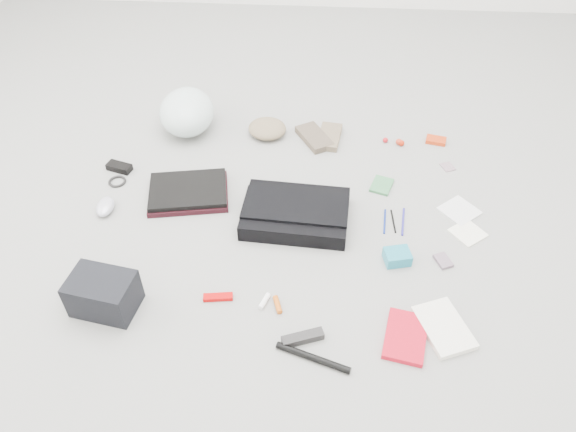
# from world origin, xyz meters

# --- Properties ---
(ground_plane) EXTENTS (4.00, 4.00, 0.00)m
(ground_plane) POSITION_xyz_m (0.00, 0.00, 0.00)
(ground_plane) COLOR gray
(messenger_bag) EXTENTS (0.42, 0.31, 0.07)m
(messenger_bag) POSITION_xyz_m (0.03, 0.03, 0.03)
(messenger_bag) COLOR black
(messenger_bag) RESTS_ON ground_plane
(bag_flap) EXTENTS (0.41, 0.21, 0.01)m
(bag_flap) POSITION_xyz_m (0.03, 0.03, 0.07)
(bag_flap) COLOR black
(bag_flap) RESTS_ON messenger_bag
(laptop_sleeve) EXTENTS (0.35, 0.29, 0.02)m
(laptop_sleeve) POSITION_xyz_m (-0.42, 0.14, 0.01)
(laptop_sleeve) COLOR black
(laptop_sleeve) RESTS_ON ground_plane
(laptop) EXTENTS (0.34, 0.27, 0.02)m
(laptop) POSITION_xyz_m (-0.42, 0.14, 0.03)
(laptop) COLOR black
(laptop) RESTS_ON laptop_sleeve
(bike_helmet) EXTENTS (0.28, 0.34, 0.19)m
(bike_helmet) POSITION_xyz_m (-0.50, 0.61, 0.09)
(bike_helmet) COLOR white
(bike_helmet) RESTS_ON ground_plane
(beanie) EXTENTS (0.23, 0.22, 0.06)m
(beanie) POSITION_xyz_m (-0.14, 0.59, 0.03)
(beanie) COLOR #7F6C50
(beanie) RESTS_ON ground_plane
(mitten_left) EXTENTS (0.19, 0.22, 0.03)m
(mitten_left) POSITION_xyz_m (0.08, 0.56, 0.01)
(mitten_left) COLOR brown
(mitten_left) RESTS_ON ground_plane
(mitten_right) EXTENTS (0.12, 0.20, 0.03)m
(mitten_right) POSITION_xyz_m (0.15, 0.57, 0.01)
(mitten_right) COLOR #72604A
(mitten_right) RESTS_ON ground_plane
(power_brick) EXTENTS (0.12, 0.08, 0.03)m
(power_brick) POSITION_xyz_m (-0.74, 0.29, 0.01)
(power_brick) COLOR black
(power_brick) RESTS_ON ground_plane
(cable_coil) EXTENTS (0.09, 0.09, 0.01)m
(cable_coil) POSITION_xyz_m (-0.73, 0.21, 0.01)
(cable_coil) COLOR black
(cable_coil) RESTS_ON ground_plane
(mouse) EXTENTS (0.07, 0.12, 0.04)m
(mouse) POSITION_xyz_m (-0.72, 0.04, 0.02)
(mouse) COLOR #B3B2C2
(mouse) RESTS_ON ground_plane
(camera_bag) EXTENTS (0.23, 0.18, 0.14)m
(camera_bag) POSITION_xyz_m (-0.58, -0.43, 0.07)
(camera_bag) COLOR black
(camera_bag) RESTS_ON ground_plane
(multitool) EXTENTS (0.10, 0.04, 0.02)m
(multitool) POSITION_xyz_m (-0.21, -0.37, 0.01)
(multitool) COLOR #AF0202
(multitool) RESTS_ON ground_plane
(toiletry_tube_white) EXTENTS (0.04, 0.07, 0.02)m
(toiletry_tube_white) POSITION_xyz_m (-0.05, -0.38, 0.01)
(toiletry_tube_white) COLOR white
(toiletry_tube_white) RESTS_ON ground_plane
(toiletry_tube_orange) EXTENTS (0.04, 0.07, 0.02)m
(toiletry_tube_orange) POSITION_xyz_m (-0.01, -0.39, 0.01)
(toiletry_tube_orange) COLOR #C15310
(toiletry_tube_orange) RESTS_ON ground_plane
(u_lock) EXTENTS (0.14, 0.08, 0.03)m
(u_lock) POSITION_xyz_m (0.08, -0.52, 0.01)
(u_lock) COLOR black
(u_lock) RESTS_ON ground_plane
(bike_pump) EXTENTS (0.24, 0.10, 0.02)m
(bike_pump) POSITION_xyz_m (0.12, -0.58, 0.01)
(bike_pump) COLOR black
(bike_pump) RESTS_ON ground_plane
(book_red) EXTENTS (0.16, 0.21, 0.02)m
(book_red) POSITION_xyz_m (0.41, -0.49, 0.01)
(book_red) COLOR red
(book_red) RESTS_ON ground_plane
(book_white) EXTENTS (0.20, 0.24, 0.02)m
(book_white) POSITION_xyz_m (0.53, -0.44, 0.01)
(book_white) COLOR white
(book_white) RESTS_ON ground_plane
(notepad) EXTENTS (0.11, 0.13, 0.01)m
(notepad) POSITION_xyz_m (0.37, 0.25, 0.01)
(notepad) COLOR #377244
(notepad) RESTS_ON ground_plane
(pen_blue) EXTENTS (0.02, 0.13, 0.01)m
(pen_blue) POSITION_xyz_m (0.37, 0.04, 0.00)
(pen_blue) COLOR navy
(pen_blue) RESTS_ON ground_plane
(pen_black) EXTENTS (0.02, 0.12, 0.01)m
(pen_black) POSITION_xyz_m (0.41, 0.05, 0.00)
(pen_black) COLOR black
(pen_black) RESTS_ON ground_plane
(pen_navy) EXTENTS (0.03, 0.15, 0.01)m
(pen_navy) POSITION_xyz_m (0.44, 0.05, 0.00)
(pen_navy) COLOR navy
(pen_navy) RESTS_ON ground_plane
(accordion_wallet) EXTENTS (0.10, 0.09, 0.05)m
(accordion_wallet) POSITION_xyz_m (0.40, -0.16, 0.02)
(accordion_wallet) COLOR teal
(accordion_wallet) RESTS_ON ground_plane
(card_deck) EXTENTS (0.07, 0.08, 0.01)m
(card_deck) POSITION_xyz_m (0.57, -0.15, 0.01)
(card_deck) COLOR slate
(card_deck) RESTS_ON ground_plane
(napkin_top) EXTENTS (0.18, 0.18, 0.01)m
(napkin_top) POSITION_xyz_m (0.67, 0.12, 0.00)
(napkin_top) COLOR silver
(napkin_top) RESTS_ON ground_plane
(napkin_bottom) EXTENTS (0.15, 0.15, 0.01)m
(napkin_bottom) POSITION_xyz_m (0.68, 0.00, 0.00)
(napkin_bottom) COLOR white
(napkin_bottom) RESTS_ON ground_plane
(lollipop_a) EXTENTS (0.03, 0.03, 0.02)m
(lollipop_a) POSITION_xyz_m (0.40, 0.56, 0.01)
(lollipop_a) COLOR #B4121A
(lollipop_a) RESTS_ON ground_plane
(lollipop_b) EXTENTS (0.03, 0.03, 0.03)m
(lollipop_b) POSITION_xyz_m (0.46, 0.55, 0.01)
(lollipop_b) COLOR #B1311B
(lollipop_b) RESTS_ON ground_plane
(lollipop_c) EXTENTS (0.03, 0.03, 0.03)m
(lollipop_c) POSITION_xyz_m (0.48, 0.54, 0.01)
(lollipop_c) COLOR #BB2209
(lollipop_c) RESTS_ON ground_plane
(altoids_tin) EXTENTS (0.10, 0.07, 0.02)m
(altoids_tin) POSITION_xyz_m (0.63, 0.58, 0.01)
(altoids_tin) COLOR red
(altoids_tin) RESTS_ON ground_plane
(stamp_sheet) EXTENTS (0.07, 0.07, 0.00)m
(stamp_sheet) POSITION_xyz_m (0.66, 0.40, 0.00)
(stamp_sheet) COLOR gray
(stamp_sheet) RESTS_ON ground_plane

